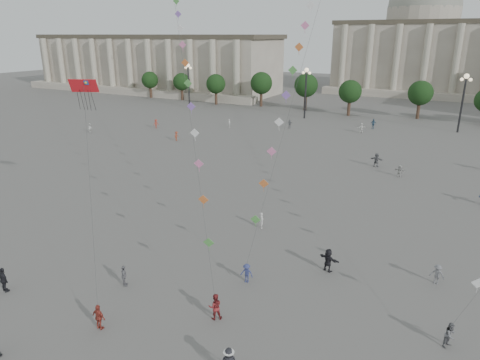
% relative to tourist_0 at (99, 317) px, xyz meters
% --- Properties ---
extents(ground, '(360.00, 360.00, 0.00)m').
position_rel_tourist_0_xyz_m(ground, '(2.21, 2.53, -0.85)').
color(ground, '#4F4D4A').
rests_on(ground, ground).
extents(hall_west, '(84.00, 26.22, 17.20)m').
position_rel_tourist_0_xyz_m(hall_west, '(-72.79, 96.43, 7.57)').
color(hall_west, gray).
rests_on(hall_west, ground).
extents(hall_central, '(48.30, 34.30, 35.50)m').
position_rel_tourist_0_xyz_m(hall_central, '(2.21, 131.75, 13.38)').
color(hall_central, gray).
rests_on(hall_central, ground).
extents(tree_row, '(137.12, 5.12, 8.00)m').
position_rel_tourist_0_xyz_m(tree_row, '(2.21, 80.53, 4.54)').
color(tree_row, '#34251A').
rests_on(tree_row, ground).
extents(lamp_post_far_west, '(2.00, 0.90, 10.65)m').
position_rel_tourist_0_xyz_m(lamp_post_far_west, '(-42.79, 72.53, 6.50)').
color(lamp_post_far_west, '#262628').
rests_on(lamp_post_far_west, ground).
extents(lamp_post_mid_west, '(2.00, 0.90, 10.65)m').
position_rel_tourist_0_xyz_m(lamp_post_mid_west, '(-12.79, 72.53, 6.50)').
color(lamp_post_mid_west, '#262628').
rests_on(lamp_post_mid_west, ground).
extents(lamp_post_mid_east, '(2.00, 0.90, 10.65)m').
position_rel_tourist_0_xyz_m(lamp_post_mid_east, '(17.21, 72.53, 6.50)').
color(lamp_post_mid_east, '#262628').
rests_on(lamp_post_mid_east, ground).
extents(person_crowd_0, '(1.21, 0.76, 1.92)m').
position_rel_tourist_0_xyz_m(person_crowd_0, '(2.63, 68.24, 0.10)').
color(person_crowd_0, '#2F4E6A').
rests_on(person_crowd_0, ground).
extents(person_crowd_1, '(1.03, 1.03, 1.69)m').
position_rel_tourist_0_xyz_m(person_crowd_1, '(-43.19, 40.57, -0.01)').
color(person_crowd_1, silver).
rests_on(person_crowd_1, ground).
extents(person_crowd_2, '(1.13, 1.31, 1.75)m').
position_rel_tourist_0_xyz_m(person_crowd_2, '(-34.58, 49.08, 0.02)').
color(person_crowd_2, '#9C382A').
rests_on(person_crowd_2, ground).
extents(person_crowd_3, '(1.80, 1.05, 1.85)m').
position_rel_tourist_0_xyz_m(person_crowd_3, '(10.41, 13.28, 0.07)').
color(person_crowd_3, black).
rests_on(person_crowd_3, ground).
extents(person_crowd_4, '(1.72, 1.40, 1.84)m').
position_rel_tourist_0_xyz_m(person_crowd_4, '(1.45, 63.64, 0.06)').
color(person_crowd_4, silver).
rests_on(person_crowd_4, ground).
extents(person_crowd_6, '(1.07, 0.70, 1.56)m').
position_rel_tourist_0_xyz_m(person_crowd_6, '(17.95, 15.24, -0.08)').
color(person_crowd_6, slate).
rests_on(person_crowd_6, ground).
extents(person_crowd_7, '(1.45, 0.66, 1.50)m').
position_rel_tourist_0_xyz_m(person_crowd_7, '(11.68, 40.10, -0.10)').
color(person_crowd_7, '#B9B8B4').
rests_on(person_crowd_7, ground).
extents(person_crowd_10, '(0.47, 0.65, 1.68)m').
position_rel_tourist_0_xyz_m(person_crowd_10, '(-22.33, 56.26, -0.02)').
color(person_crowd_10, '#BAB9B5').
rests_on(person_crowd_10, ground).
extents(person_crowd_12, '(1.82, 0.75, 1.91)m').
position_rel_tourist_0_xyz_m(person_crowd_12, '(8.18, 43.08, 0.10)').
color(person_crowd_12, '#5D5E62').
rests_on(person_crowd_12, ground).
extents(person_crowd_13, '(0.60, 0.68, 1.56)m').
position_rel_tourist_0_xyz_m(person_crowd_13, '(2.64, 17.86, -0.08)').
color(person_crowd_13, silver).
rests_on(person_crowd_13, ground).
extents(person_crowd_16, '(1.09, 0.67, 1.74)m').
position_rel_tourist_0_xyz_m(person_crowd_16, '(-11.74, 61.17, 0.01)').
color(person_crowd_16, slate).
rests_on(person_crowd_16, ground).
extents(person_crowd_17, '(0.65, 1.06, 1.60)m').
position_rel_tourist_0_xyz_m(person_crowd_17, '(-25.13, 42.73, -0.05)').
color(person_crowd_17, '#974029').
rests_on(person_crowd_17, ground).
extents(tourist_0, '(1.02, 0.45, 1.71)m').
position_rel_tourist_0_xyz_m(tourist_0, '(0.00, 0.00, 0.00)').
color(tourist_0, maroon).
rests_on(tourist_0, ground).
extents(tourist_3, '(0.82, 0.99, 1.59)m').
position_rel_tourist_0_xyz_m(tourist_3, '(-2.00, 4.41, -0.06)').
color(tourist_3, slate).
rests_on(tourist_3, ground).
extents(tourist_4, '(1.15, 0.61, 1.87)m').
position_rel_tourist_0_xyz_m(tourist_4, '(-8.94, -0.14, 0.08)').
color(tourist_4, black).
rests_on(tourist_4, ground).
extents(kite_flyer_0, '(1.10, 1.06, 1.78)m').
position_rel_tourist_0_xyz_m(kite_flyer_0, '(5.78, 4.22, 0.03)').
color(kite_flyer_0, maroon).
rests_on(kite_flyer_0, ground).
extents(kite_flyer_1, '(1.01, 0.65, 1.49)m').
position_rel_tourist_0_xyz_m(kite_flyer_1, '(5.61, 8.96, -0.11)').
color(kite_flyer_1, navy).
rests_on(kite_flyer_1, ground).
extents(kite_flyer_2, '(0.91, 0.97, 1.58)m').
position_rel_tourist_0_xyz_m(kite_flyer_2, '(19.16, 8.39, -0.06)').
color(kite_flyer_2, '#5C5C61').
rests_on(kite_flyer_2, ground).
extents(dragon_kite, '(5.29, 4.92, 16.84)m').
position_rel_tourist_0_xyz_m(dragon_kite, '(-8.24, 8.42, 11.90)').
color(dragon_kite, red).
rests_on(dragon_kite, ground).
extents(kite_train_west, '(37.22, 45.65, 70.31)m').
position_rel_tourist_0_xyz_m(kite_train_west, '(-14.11, 28.98, 20.12)').
color(kite_train_west, '#3F3F3F').
rests_on(kite_train_west, ground).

